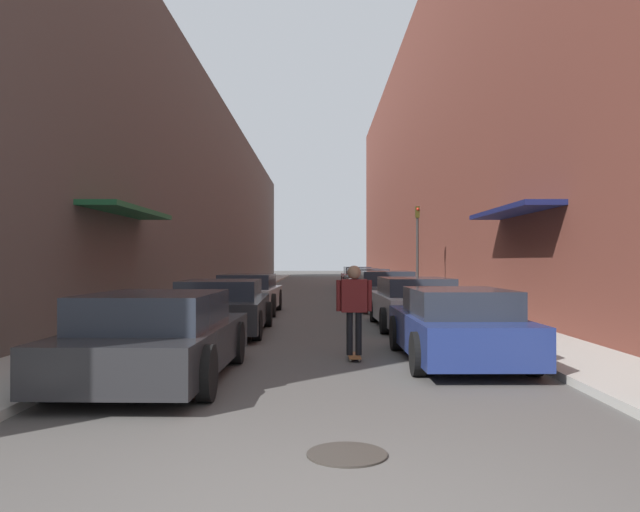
% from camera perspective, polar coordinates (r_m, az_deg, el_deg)
% --- Properties ---
extents(ground, '(143.81, 143.81, 0.00)m').
position_cam_1_polar(ground, '(30.07, 0.23, -3.63)').
color(ground, '#4C4947').
extents(curb_strip_left, '(1.80, 65.37, 0.12)m').
position_cam_1_polar(curb_strip_left, '(36.83, -6.39, -2.94)').
color(curb_strip_left, '#A3A099').
rests_on(curb_strip_left, ground).
extents(curb_strip_right, '(1.80, 65.37, 0.12)m').
position_cam_1_polar(curb_strip_right, '(36.84, 6.84, -2.94)').
color(curb_strip_right, '#A3A099').
rests_on(curb_strip_right, ground).
extents(building_row_left, '(4.90, 65.37, 10.16)m').
position_cam_1_polar(building_row_left, '(37.39, -10.82, 4.80)').
color(building_row_left, '#564C47').
rests_on(building_row_left, ground).
extents(building_row_right, '(4.90, 65.37, 15.44)m').
position_cam_1_polar(building_row_right, '(37.73, 11.26, 8.79)').
color(building_row_right, brown).
rests_on(building_row_right, ground).
extents(parked_car_left_0, '(2.03, 4.50, 1.24)m').
position_cam_1_polar(parked_car_left_0, '(9.09, -14.44, -7.21)').
color(parked_car_left_0, '#232326').
rests_on(parked_car_left_0, ground).
extents(parked_car_left_1, '(2.09, 4.51, 1.23)m').
position_cam_1_polar(parked_car_left_1, '(14.65, -8.76, -4.64)').
color(parked_car_left_1, '#232326').
rests_on(parked_car_left_1, ground).
extents(parked_car_left_2, '(1.92, 4.43, 1.25)m').
position_cam_1_polar(parked_car_left_2, '(19.90, -6.38, -3.48)').
color(parked_car_left_2, silver).
rests_on(parked_car_left_2, ground).
extents(parked_car_right_0, '(1.86, 4.25, 1.22)m').
position_cam_1_polar(parked_car_right_0, '(10.63, 12.57, -6.28)').
color(parked_car_right_0, navy).
rests_on(parked_car_right_0, ground).
extents(parked_car_right_1, '(1.95, 4.60, 1.25)m').
position_cam_1_polar(parked_car_right_1, '(15.86, 8.78, -4.29)').
color(parked_car_right_1, '#B7B7BC').
rests_on(parked_car_right_1, ground).
extents(parked_car_right_2, '(2.06, 4.43, 1.32)m').
position_cam_1_polar(parked_car_right_2, '(21.66, 6.18, -3.19)').
color(parked_car_right_2, '#515459').
rests_on(parked_car_right_2, ground).
extents(parked_car_right_3, '(1.85, 4.39, 1.31)m').
position_cam_1_polar(parked_car_right_3, '(27.62, 4.76, -2.58)').
color(parked_car_right_3, silver).
rests_on(parked_car_right_3, ground).
extents(parked_car_right_4, '(1.89, 4.10, 1.28)m').
position_cam_1_polar(parked_car_right_4, '(33.43, 4.10, -2.23)').
color(parked_car_right_4, black).
rests_on(parked_car_right_4, ground).
extents(parked_car_right_5, '(1.88, 4.84, 1.29)m').
position_cam_1_polar(parked_car_right_5, '(38.90, 3.60, -1.96)').
color(parked_car_right_5, maroon).
rests_on(parked_car_right_5, ground).
extents(skateboarder, '(0.61, 0.78, 1.60)m').
position_cam_1_polar(skateboarder, '(10.66, 3.34, -4.21)').
color(skateboarder, brown).
rests_on(skateboarder, ground).
extents(manhole_cover, '(0.70, 0.70, 0.02)m').
position_cam_1_polar(manhole_cover, '(5.65, 2.69, -17.66)').
color(manhole_cover, '#332D28').
rests_on(manhole_cover, ground).
extents(traffic_light, '(0.16, 0.22, 3.68)m').
position_cam_1_polar(traffic_light, '(24.60, 9.10, 1.21)').
color(traffic_light, '#2D2D2D').
rests_on(traffic_light, curb_strip_right).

